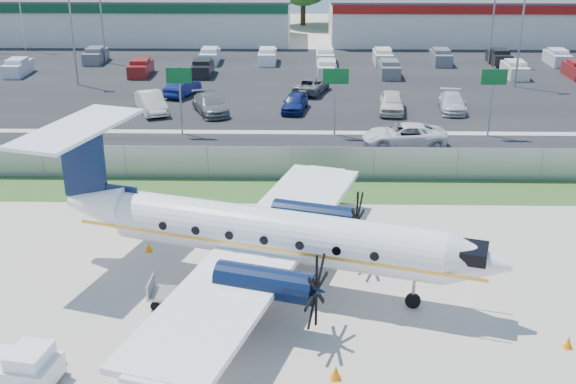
{
  "coord_description": "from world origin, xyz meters",
  "views": [
    {
      "loc": [
        0.67,
        -26.88,
        15.43
      ],
      "look_at": [
        0.0,
        6.0,
        2.3
      ],
      "focal_mm": 45.0,
      "sensor_mm": 36.0,
      "label": 1
    }
  ],
  "objects_px": {
    "baggage_cart_far": "(187,326)",
    "baggage_cart_near": "(174,293)",
    "pushback_tug": "(20,368)",
    "aircraft": "(266,233)"
  },
  "relations": [
    {
      "from": "baggage_cart_far",
      "to": "pushback_tug",
      "type": "bearing_deg",
      "value": -149.9
    },
    {
      "from": "baggage_cart_far",
      "to": "baggage_cart_near",
      "type": "bearing_deg",
      "value": 109.73
    },
    {
      "from": "pushback_tug",
      "to": "baggage_cart_far",
      "type": "distance_m",
      "value": 6.08
    },
    {
      "from": "aircraft",
      "to": "pushback_tug",
      "type": "bearing_deg",
      "value": -137.86
    },
    {
      "from": "pushback_tug",
      "to": "baggage_cart_far",
      "type": "xyz_separation_m",
      "value": [
        5.26,
        3.05,
        -0.19
      ]
    },
    {
      "from": "baggage_cart_near",
      "to": "baggage_cart_far",
      "type": "height_order",
      "value": "baggage_cart_far"
    },
    {
      "from": "baggage_cart_near",
      "to": "baggage_cart_far",
      "type": "distance_m",
      "value": 2.68
    },
    {
      "from": "aircraft",
      "to": "baggage_cart_near",
      "type": "distance_m",
      "value": 4.57
    },
    {
      "from": "pushback_tug",
      "to": "aircraft",
      "type": "bearing_deg",
      "value": 42.14
    },
    {
      "from": "baggage_cart_near",
      "to": "baggage_cart_far",
      "type": "relative_size",
      "value": 0.92
    }
  ]
}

